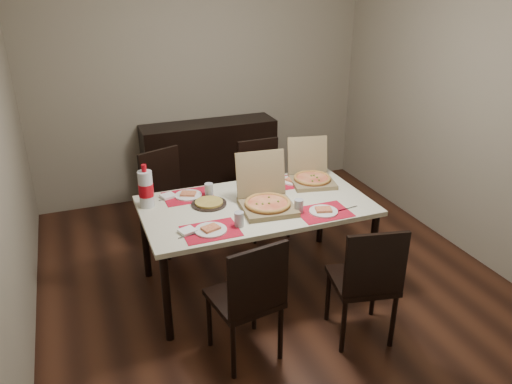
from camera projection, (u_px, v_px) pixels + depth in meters
The scene contains 18 objects.
ground at pixel (269, 276), 4.38m from camera, with size 3.80×4.00×0.02m, color #3E1F13.
room_walls at pixel (251, 67), 4.04m from camera, with size 3.84×4.02×2.62m.
sideboard at pixel (210, 161), 5.71m from camera, with size 1.50×0.40×0.90m, color black.
dining_table at pixel (256, 211), 4.00m from camera, with size 1.80×1.00×0.75m.
chair_near_left at pixel (249, 296), 3.24m from camera, with size 0.48×0.48×0.93m.
chair_near_right at pixel (367, 279), 3.42m from camera, with size 0.50×0.50×0.93m.
chair_far_left at pixel (168, 195), 4.70m from camera, with size 0.54×0.54×0.93m.
chair_far_right at pixel (262, 183), 4.96m from camera, with size 0.42×0.42×0.93m.
setting_near_left at pixel (216, 227), 3.56m from camera, with size 0.49×0.30×0.11m.
setting_near_right at pixel (316, 210), 3.82m from camera, with size 0.52×0.30×0.11m.
setting_far_left at pixel (192, 194), 4.09m from camera, with size 0.45×0.30×0.11m.
setting_far_right at pixel (287, 180), 4.35m from camera, with size 0.50×0.30×0.11m.
napkin_loose at pixel (262, 202), 3.98m from camera, with size 0.12×0.11×0.02m, color white.
pizza_box_center at pixel (266, 201), 3.88m from camera, with size 0.44×0.48×0.40m.
pizza_box_right at pixel (311, 176), 4.35m from camera, with size 0.43×0.46×0.36m.
faina_plate at pixel (209, 203), 3.95m from camera, with size 0.28×0.28×0.03m.
dip_bowl at pixel (265, 192), 4.14m from camera, with size 0.13×0.13×0.03m, color white.
soda_bottle at pixel (146, 189), 3.87m from camera, with size 0.12×0.12×0.35m.
Camera 1 is at (-1.43, -3.41, 2.46)m, focal length 35.00 mm.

